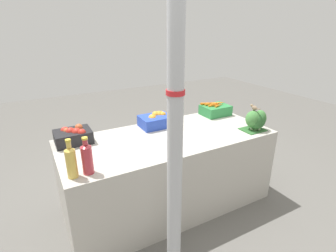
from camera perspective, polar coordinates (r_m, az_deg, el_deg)
The scene contains 10 objects.
ground_plane at distance 2.81m, azimuth -0.00°, elevation -16.29°, with size 10.00×10.00×0.00m, color #605E59.
market_table at distance 2.60m, azimuth -0.00°, elevation -9.76°, with size 1.96×0.84×0.75m, color #B7B2A8.
support_pole at distance 1.55m, azimuth 1.59°, elevation 3.64°, with size 0.11×0.11×2.49m.
apple_crate at distance 2.42m, azimuth -19.95°, elevation -1.93°, with size 0.30×0.23×0.14m.
orange_crate at distance 2.64m, azimuth -2.63°, elevation 1.32°, with size 0.30×0.23×0.14m.
carrot_crate at distance 3.02m, azimuth 10.24°, elevation 3.59°, with size 0.30×0.23×0.15m.
broccoli_pile at distance 2.66m, azimuth 18.71°, elevation 1.20°, with size 0.23×0.18×0.20m.
juice_bottle_golden at distance 1.87m, azimuth -20.33°, elevation -7.25°, with size 0.07×0.07×0.28m.
juice_bottle_ruby at distance 1.88m, azimuth -17.20°, elevation -6.69°, with size 0.08×0.08×0.27m.
sparrow_bird at distance 2.63m, azimuth 18.24°, elevation 3.84°, with size 0.04×0.14×0.05m.
Camera 1 is at (-1.07, -1.95, 1.72)m, focal length 28.00 mm.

